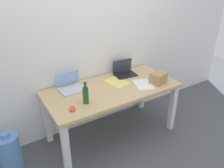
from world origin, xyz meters
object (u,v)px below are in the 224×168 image
water_cooler_jug (10,152)px  laptop_right (124,72)px  beer_bottle (86,95)px  computer_mouse (72,109)px  desk (112,94)px  cardboard_box (159,78)px  laptop_left (71,86)px

water_cooler_jug → laptop_right: bearing=4.9°
beer_bottle → computer_mouse: size_ratio=2.52×
computer_mouse → water_cooler_jug: 0.89m
desk → cardboard_box: 0.64m
laptop_left → water_cooler_jug: 1.00m
beer_bottle → cardboard_box: 1.01m
laptop_right → water_cooler_jug: (-1.62, -0.14, -0.55)m
desk → cardboard_box: cardboard_box is taller
computer_mouse → cardboard_box: 1.20m
laptop_left → laptop_right: size_ratio=1.02×
computer_mouse → cardboard_box: (1.20, 0.01, 0.05)m
computer_mouse → cardboard_box: size_ratio=0.50×
laptop_left → water_cooler_jug: (-0.83, -0.13, -0.54)m
beer_bottle → computer_mouse: beer_bottle is taller
beer_bottle → computer_mouse: 0.21m
laptop_left → computer_mouse: (-0.17, -0.44, -0.02)m
water_cooler_jug → desk: bearing=-4.7°
laptop_left → beer_bottle: size_ratio=1.24×
beer_bottle → computer_mouse: bearing=-164.4°
laptop_left → beer_bottle: 0.39m
desk → beer_bottle: beer_bottle is taller
laptop_right → desk: bearing=-145.4°
cardboard_box → laptop_left: bearing=157.4°
desk → laptop_left: (-0.45, 0.23, 0.14)m
laptop_left → laptop_right: bearing=0.6°
laptop_right → beer_bottle: beer_bottle is taller
desk → water_cooler_jug: bearing=175.3°
beer_bottle → water_cooler_jug: size_ratio=0.52×
laptop_left → water_cooler_jug: size_ratio=0.64×
computer_mouse → water_cooler_jug: (-0.66, 0.31, -0.52)m
laptop_left → cardboard_box: bearing=-22.6°
desk → laptop_right: laptop_right is taller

